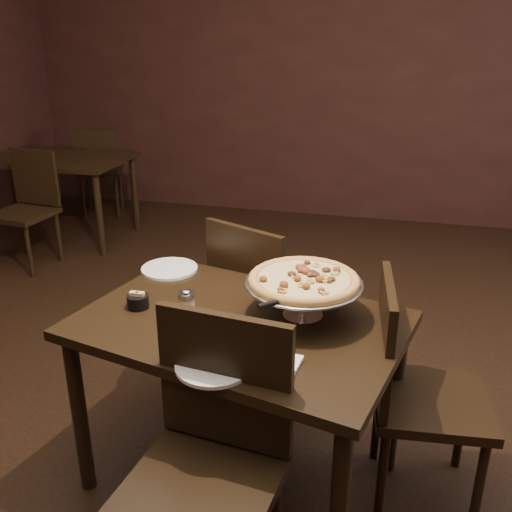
# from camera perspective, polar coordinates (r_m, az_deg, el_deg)

# --- Properties ---
(room) EXTENTS (6.04, 7.04, 2.84)m
(room) POSITION_cam_1_polar(r_m,az_deg,el_deg) (2.01, -1.01, 12.57)
(room) COLOR black
(room) RESTS_ON ground
(dining_table) EXTENTS (1.31, 1.02, 0.73)m
(dining_table) POSITION_cam_1_polar(r_m,az_deg,el_deg) (2.15, -1.64, -8.72)
(dining_table) COLOR black
(dining_table) RESTS_ON ground
(background_table) EXTENTS (1.14, 0.76, 0.71)m
(background_table) POSITION_cam_1_polar(r_m,az_deg,el_deg) (5.16, -19.02, 8.36)
(background_table) COLOR black
(background_table) RESTS_ON ground
(pizza_stand) EXTENTS (0.44, 0.44, 0.18)m
(pizza_stand) POSITION_cam_1_polar(r_m,az_deg,el_deg) (2.08, 4.80, -2.44)
(pizza_stand) COLOR silver
(pizza_stand) RESTS_ON dining_table
(parmesan_shaker) EXTENTS (0.06, 0.06, 0.11)m
(parmesan_shaker) POSITION_cam_1_polar(r_m,az_deg,el_deg) (2.12, -6.95, -4.78)
(parmesan_shaker) COLOR beige
(parmesan_shaker) RESTS_ON dining_table
(pepper_flake_shaker) EXTENTS (0.06, 0.06, 0.10)m
(pepper_flake_shaker) POSITION_cam_1_polar(r_m,az_deg,el_deg) (1.92, -5.00, -7.97)
(pepper_flake_shaker) COLOR maroon
(pepper_flake_shaker) RESTS_ON dining_table
(packet_caddy) EXTENTS (0.08, 0.08, 0.06)m
(packet_caddy) POSITION_cam_1_polar(r_m,az_deg,el_deg) (2.23, -11.73, -4.42)
(packet_caddy) COLOR black
(packet_caddy) RESTS_ON dining_table
(napkin_stack) EXTENTS (0.16, 0.16, 0.02)m
(napkin_stack) POSITION_cam_1_polar(r_m,az_deg,el_deg) (1.84, 2.03, -10.79)
(napkin_stack) COLOR white
(napkin_stack) RESTS_ON dining_table
(plate_left) EXTENTS (0.25, 0.25, 0.01)m
(plate_left) POSITION_cam_1_polar(r_m,az_deg,el_deg) (2.55, -8.65, -1.27)
(plate_left) COLOR white
(plate_left) RESTS_ON dining_table
(plate_near) EXTENTS (0.25, 0.25, 0.01)m
(plate_near) POSITION_cam_1_polar(r_m,az_deg,el_deg) (1.84, -4.21, -10.87)
(plate_near) COLOR white
(plate_near) RESTS_ON dining_table
(serving_spatula) EXTENTS (0.17, 0.17, 0.02)m
(serving_spatula) POSITION_cam_1_polar(r_m,az_deg,el_deg) (1.91, 1.86, -4.77)
(serving_spatula) COLOR silver
(serving_spatula) RESTS_ON pizza_stand
(chair_far) EXTENTS (0.56, 0.56, 0.92)m
(chair_far) POSITION_cam_1_polar(r_m,az_deg,el_deg) (2.74, 0.42, -4.70)
(chair_far) COLOR black
(chair_far) RESTS_ON ground
(chair_near) EXTENTS (0.49, 0.49, 0.94)m
(chair_near) POSITION_cam_1_polar(r_m,az_deg,el_deg) (1.84, -4.67, -19.42)
(chair_near) COLOR black
(chair_near) RESTS_ON ground
(chair_side) EXTENTS (0.46, 0.46, 0.90)m
(chair_side) POSITION_cam_1_polar(r_m,az_deg,el_deg) (2.25, 15.41, -12.39)
(chair_side) COLOR black
(chair_side) RESTS_ON ground
(bg_chair_far) EXTENTS (0.51, 0.51, 0.85)m
(bg_chair_far) POSITION_cam_1_polar(r_m,az_deg,el_deg) (5.75, -15.46, 8.45)
(bg_chair_far) COLOR black
(bg_chair_far) RESTS_ON ground
(bg_chair_near) EXTENTS (0.45, 0.45, 0.87)m
(bg_chair_near) POSITION_cam_1_polar(r_m,az_deg,el_deg) (4.68, -21.84, 4.85)
(bg_chair_near) COLOR black
(bg_chair_near) RESTS_ON ground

